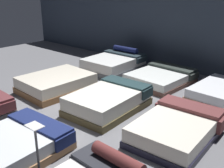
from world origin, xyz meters
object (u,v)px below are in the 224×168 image
(bed_6, at_px, (114,63))
(price_sign, at_px, (38,161))
(bed_1, at_px, (8,148))
(bed_4, at_px, (109,100))
(bed_5, at_px, (177,128))
(bed_3, at_px, (57,83))
(bed_7, at_px, (161,77))

(bed_6, height_order, price_sign, price_sign)
(bed_1, distance_m, bed_4, 2.84)
(bed_5, height_order, bed_6, bed_6)
(bed_4, relative_size, price_sign, 2.07)
(bed_3, relative_size, bed_5, 1.01)
(bed_5, bearing_deg, bed_6, 142.84)
(bed_5, bearing_deg, bed_3, 176.16)
(bed_5, xyz_separation_m, bed_7, (-2.11, 2.78, -0.04))
(bed_7, relative_size, price_sign, 1.97)
(bed_3, height_order, bed_7, bed_3)
(bed_4, bearing_deg, price_sign, -73.40)
(price_sign, bearing_deg, bed_6, 119.84)
(price_sign, bearing_deg, bed_5, 69.96)
(bed_3, xyz_separation_m, price_sign, (3.14, -2.80, 0.17))
(bed_5, distance_m, bed_6, 5.06)
(bed_1, height_order, bed_7, bed_1)
(bed_6, bearing_deg, price_sign, -61.53)
(bed_1, relative_size, bed_7, 1.06)
(bed_6, bearing_deg, bed_4, -52.85)
(bed_6, bearing_deg, bed_3, -90.05)
(bed_1, height_order, price_sign, price_sign)
(bed_1, distance_m, bed_5, 3.43)
(bed_3, distance_m, bed_5, 4.14)
(bed_7, bearing_deg, bed_5, -49.88)
(bed_4, relative_size, bed_7, 1.05)
(bed_6, relative_size, bed_7, 1.03)
(bed_1, distance_m, bed_6, 5.99)
(bed_1, relative_size, bed_6, 1.03)
(bed_3, xyz_separation_m, bed_6, (-0.06, 2.78, 0.03))
(bed_4, bearing_deg, bed_6, 125.33)
(bed_1, height_order, bed_4, bed_4)
(bed_1, bearing_deg, bed_4, 87.09)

